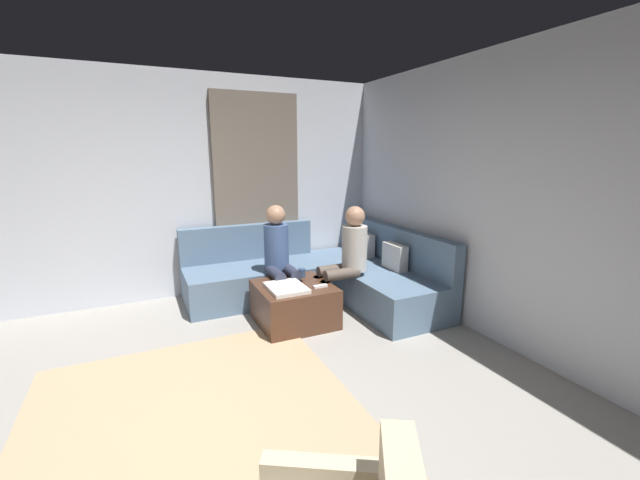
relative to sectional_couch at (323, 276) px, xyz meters
The scene contains 12 objects.
ground_plane 2.82m from the sectional_couch, 42.07° to the right, with size 6.00×6.00×0.10m, color gray.
wall_back 2.57m from the sectional_couch, 27.05° to the left, with size 6.00×0.12×2.70m, color silver.
wall_left 2.33m from the sectional_couch, 114.60° to the right, with size 0.12×6.00×2.70m, color silver.
curtain_panel 1.36m from the sectional_couch, 142.74° to the right, with size 0.06×1.10×2.50m, color #726659.
area_rug 2.60m from the sectional_couch, 43.39° to the right, with size 2.60×2.20×0.01m, color tan.
sectional_couch is the anchor object (origin of this frame).
ottoman 0.81m from the sectional_couch, 47.37° to the right, with size 0.76×0.76×0.42m, color #4C2D1E.
folded_blanket 0.97m from the sectional_couch, 47.83° to the right, with size 0.44×0.36×0.04m, color white.
coffee_mug 0.56m from the sectional_couch, 51.72° to the right, with size 0.08×0.08×0.10m, color #334C72.
game_remote 0.83m from the sectional_couch, 27.18° to the right, with size 0.05×0.15×0.02m, color white.
person_on_couch_back 0.63m from the sectional_couch, ahead, with size 0.30×0.60×1.20m.
person_on_couch_side 0.73m from the sectional_couch, 76.35° to the right, with size 0.60×0.30×1.20m.
Camera 1 is at (2.14, -0.12, 1.78)m, focal length 22.22 mm.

